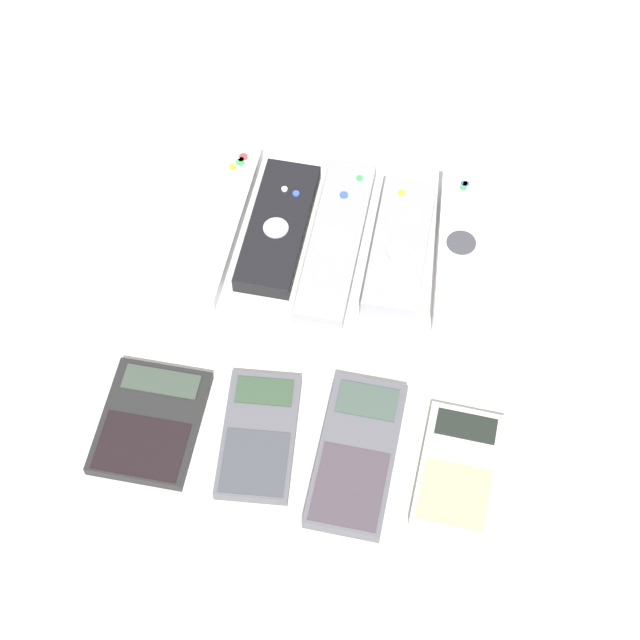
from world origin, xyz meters
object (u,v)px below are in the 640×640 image
remote_0 (218,223)px  remote_4 (460,250)px  remote_3 (400,248)px  calculator_3 (459,469)px  calculator_1 (259,436)px  calculator_0 (150,422)px  remote_1 (278,227)px  remote_2 (339,242)px  calculator_2 (357,454)px

remote_0 → remote_4: (0.24, 0.00, 0.00)m
remote_3 → calculator_3: size_ratio=1.33×
remote_0 → calculator_1: remote_0 is taller
remote_0 → calculator_3: (0.27, -0.23, -0.00)m
calculator_0 → calculator_3: (0.28, -0.00, -0.00)m
remote_0 → remote_1: 0.06m
remote_2 → remote_3: size_ratio=1.24×
remote_2 → remote_3: bearing=1.0°
calculator_2 → calculator_3: (0.09, 0.00, -0.00)m
calculator_0 → calculator_1: 0.10m
remote_2 → calculator_0: size_ratio=1.69×
calculator_1 → calculator_3: (0.18, -0.00, -0.00)m
remote_2 → calculator_2: remote_2 is taller
remote_0 → remote_3: remote_3 is taller
calculator_2 → calculator_3: 0.09m
remote_3 → calculator_1: (-0.10, -0.22, -0.01)m
remote_0 → remote_2: (0.12, -0.00, 0.00)m
calculator_3 → calculator_2: bearing=-175.6°
remote_0 → remote_4: 0.24m
calculator_2 → remote_4: bearing=76.0°
remote_1 → remote_4: (0.18, -0.00, 0.00)m
remote_2 → calculator_2: 0.23m
remote_2 → calculator_0: bearing=-119.6°
remote_1 → calculator_1: remote_1 is taller
remote_4 → remote_1: bearing=176.3°
remote_3 → calculator_2: 0.23m
remote_4 → calculator_0: bearing=-141.1°
remote_1 → remote_2: same height
calculator_1 → remote_4: bearing=51.4°
calculator_0 → remote_4: bearing=43.4°
remote_1 → calculator_0: (-0.07, -0.23, -0.00)m
remote_1 → calculator_3: size_ratio=1.32×
remote_3 → remote_4: 0.06m
remote_0 → calculator_0: size_ratio=1.68×
remote_2 → calculator_1: size_ratio=1.55×
remote_3 → calculator_2: remote_3 is taller
calculator_2 → calculator_3: size_ratio=1.25×
remote_2 → remote_0: bearing=179.9°
remote_0 → remote_3: 0.19m
calculator_0 → calculator_3: bearing=1.3°
calculator_0 → calculator_2: calculator_2 is taller
remote_3 → remote_0: bearing=179.7°
remote_3 → calculator_2: size_ratio=1.06×
remote_1 → calculator_0: remote_1 is taller
remote_4 → calculator_2: remote_4 is taller
remote_4 → calculator_2: bearing=-109.5°
remote_4 → remote_3: bearing=-176.3°
remote_4 → calculator_1: bearing=-127.7°
calculator_0 → calculator_2: (0.19, -0.00, 0.00)m
remote_3 → calculator_3: (0.08, -0.22, -0.01)m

